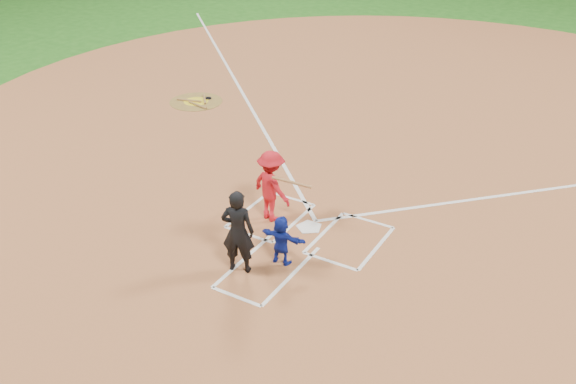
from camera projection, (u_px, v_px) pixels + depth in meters
The scene contains 13 objects.
ground at pixel (309, 228), 13.95m from camera, with size 120.00×120.00×0.00m, color #1E5A16.
home_plate_dirt at pixel (409, 132), 18.48m from camera, with size 28.00×28.00×0.01m, color #9A5832.
home_plate at pixel (309, 227), 13.94m from camera, with size 0.60×0.60×0.02m, color silver.
on_deck_circle at pixel (196, 102), 20.62m from camera, with size 1.70×1.70×0.01m, color brown.
on_deck_logo at pixel (196, 101), 20.62m from camera, with size 0.80×0.80×0.00m, color yellow.
on_deck_bat_a at pixel (204, 99), 20.73m from camera, with size 0.06×0.06×0.84m, color olive.
on_deck_bat_b at pixel (189, 100), 20.62m from camera, with size 0.06×0.06×0.84m, color brown.
on_deck_bat_c at pixel (198, 105), 20.25m from camera, with size 0.06×0.06×0.84m, color olive.
bat_weight_donut at pixel (208, 98), 20.82m from camera, with size 0.19×0.19×0.05m, color black.
catcher at pixel (281, 240), 12.55m from camera, with size 0.97×0.31×1.04m, color #13269F.
umpire at pixel (238, 232), 12.16m from camera, with size 0.64×0.42×1.75m, color black.
chalk_markings at pixel (400, 141), 17.93m from camera, with size 28.35×17.32×0.01m.
batter_at_plate at pixel (271, 186), 13.89m from camera, with size 1.58×0.89×1.63m.
Camera 1 is at (5.59, -10.44, 7.41)m, focal length 40.00 mm.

